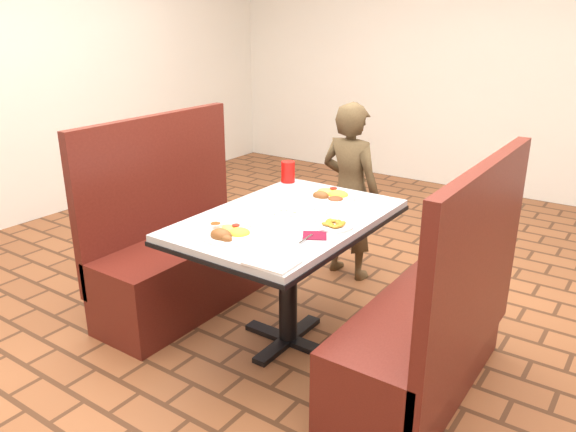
% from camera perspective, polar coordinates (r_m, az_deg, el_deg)
% --- Properties ---
extents(dining_table, '(0.81, 1.21, 0.75)m').
position_cam_1_polar(dining_table, '(2.93, -0.00, -1.77)').
color(dining_table, '#BABDBF').
rests_on(dining_table, ground).
extents(booth_bench_left, '(0.47, 1.20, 1.17)m').
position_cam_1_polar(booth_bench_left, '(3.53, -10.72, -3.92)').
color(booth_bench_left, maroon).
rests_on(booth_bench_left, ground).
extents(booth_bench_right, '(0.47, 1.20, 1.17)m').
position_cam_1_polar(booth_bench_right, '(2.74, 14.12, -11.57)').
color(booth_bench_right, maroon).
rests_on(booth_bench_right, ground).
extents(diner_person, '(0.47, 0.33, 1.21)m').
position_cam_1_polar(diner_person, '(3.81, 6.32, 2.47)').
color(diner_person, brown).
rests_on(diner_person, ground).
extents(near_dinner_plate, '(0.25, 0.25, 0.08)m').
position_cam_1_polar(near_dinner_plate, '(2.63, -6.05, -1.57)').
color(near_dinner_plate, white).
rests_on(near_dinner_plate, dining_table).
extents(far_dinner_plate, '(0.29, 0.29, 0.07)m').
position_cam_1_polar(far_dinner_plate, '(3.17, 4.36, 2.26)').
color(far_dinner_plate, white).
rests_on(far_dinner_plate, dining_table).
extents(plantain_plate, '(0.18, 0.18, 0.03)m').
position_cam_1_polar(plantain_plate, '(2.75, 4.74, -0.89)').
color(plantain_plate, white).
rests_on(plantain_plate, dining_table).
extents(maroon_napkin, '(0.15, 0.15, 0.00)m').
position_cam_1_polar(maroon_napkin, '(2.64, 2.72, -1.99)').
color(maroon_napkin, '#5D0D1F').
rests_on(maroon_napkin, dining_table).
extents(spoon_utensil, '(0.02, 0.13, 0.00)m').
position_cam_1_polar(spoon_utensil, '(2.59, 1.81, -2.34)').
color(spoon_utensil, silver).
rests_on(spoon_utensil, dining_table).
extents(red_tumbler, '(0.09, 0.09, 0.13)m').
position_cam_1_polar(red_tumbler, '(3.47, -0.00, 4.51)').
color(red_tumbler, red).
rests_on(red_tumbler, dining_table).
extents(paper_napkin, '(0.21, 0.16, 0.01)m').
position_cam_1_polar(paper_napkin, '(2.34, -1.68, -4.74)').
color(paper_napkin, white).
rests_on(paper_napkin, dining_table).
extents(knife_utensil, '(0.04, 0.16, 0.00)m').
position_cam_1_polar(knife_utensil, '(2.68, -5.03, -1.54)').
color(knife_utensil, silver).
rests_on(knife_utensil, dining_table).
extents(fork_utensil, '(0.05, 0.16, 0.00)m').
position_cam_1_polar(fork_utensil, '(2.65, -5.52, -1.70)').
color(fork_utensil, silver).
rests_on(fork_utensil, dining_table).
extents(lettuce_shreds, '(0.28, 0.32, 0.00)m').
position_cam_1_polar(lettuce_shreds, '(2.92, 1.32, 0.19)').
color(lettuce_shreds, '#8ECD52').
rests_on(lettuce_shreds, dining_table).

